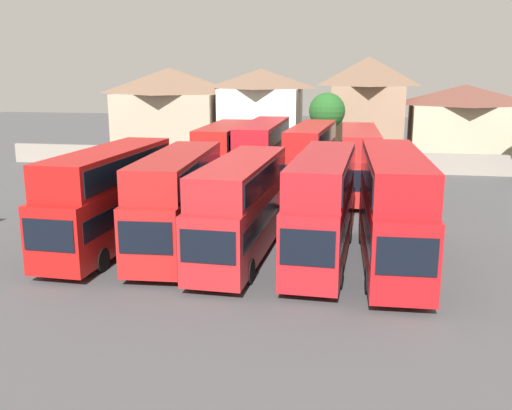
{
  "coord_description": "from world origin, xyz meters",
  "views": [
    {
      "loc": [
        5.23,
        -26.31,
        8.89
      ],
      "look_at": [
        0.0,
        3.0,
        1.9
      ],
      "focal_mm": 40.63,
      "sensor_mm": 36.0,
      "label": 1
    }
  ],
  "objects_px": {
    "house_terrace_far_right": "(463,123)",
    "bus_9": "(359,159)",
    "bus_8": "(311,156)",
    "house_terrace_centre": "(261,111)",
    "tree_left_of_lot": "(327,112)",
    "bus_7": "(263,153)",
    "bus_5": "(393,204)",
    "bus_6": "(224,154)",
    "bus_2": "(177,197)",
    "bus_4": "(323,202)",
    "house_terrace_left": "(170,109)",
    "bus_3": "(241,203)",
    "house_terrace_right": "(367,107)",
    "bus_1": "(109,193)"
  },
  "relations": [
    {
      "from": "bus_9",
      "to": "house_terrace_far_right",
      "type": "xyz_separation_m",
      "value": [
        9.95,
        18.29,
        1.11
      ]
    },
    {
      "from": "bus_8",
      "to": "bus_9",
      "type": "xyz_separation_m",
      "value": [
        3.45,
        -0.1,
        -0.1
      ]
    },
    {
      "from": "bus_2",
      "to": "bus_8",
      "type": "bearing_deg",
      "value": 156.57
    },
    {
      "from": "house_terrace_far_right",
      "to": "house_terrace_right",
      "type": "bearing_deg",
      "value": 174.65
    },
    {
      "from": "bus_1",
      "to": "tree_left_of_lot",
      "type": "xyz_separation_m",
      "value": [
        9.24,
        27.54,
        2.26
      ]
    },
    {
      "from": "bus_5",
      "to": "bus_2",
      "type": "bearing_deg",
      "value": -95.13
    },
    {
      "from": "bus_1",
      "to": "tree_left_of_lot",
      "type": "bearing_deg",
      "value": 163.2
    },
    {
      "from": "bus_1",
      "to": "tree_left_of_lot",
      "type": "distance_m",
      "value": 29.14
    },
    {
      "from": "house_terrace_centre",
      "to": "house_terrace_far_right",
      "type": "bearing_deg",
      "value": -4.74
    },
    {
      "from": "bus_2",
      "to": "bus_9",
      "type": "bearing_deg",
      "value": 145.55
    },
    {
      "from": "house_terrace_right",
      "to": "bus_5",
      "type": "bearing_deg",
      "value": -88.46
    },
    {
      "from": "bus_1",
      "to": "bus_9",
      "type": "relative_size",
      "value": 0.99
    },
    {
      "from": "bus_8",
      "to": "house_terrace_right",
      "type": "bearing_deg",
      "value": 171.4
    },
    {
      "from": "bus_8",
      "to": "house_terrace_far_right",
      "type": "xyz_separation_m",
      "value": [
        13.4,
        18.19,
        1.01
      ]
    },
    {
      "from": "bus_1",
      "to": "bus_6",
      "type": "xyz_separation_m",
      "value": [
        2.44,
        14.96,
        -0.06
      ]
    },
    {
      "from": "bus_4",
      "to": "bus_7",
      "type": "height_order",
      "value": "bus_7"
    },
    {
      "from": "house_terrace_far_right",
      "to": "bus_9",
      "type": "bearing_deg",
      "value": -118.55
    },
    {
      "from": "bus_5",
      "to": "bus_6",
      "type": "xyz_separation_m",
      "value": [
        -11.46,
        15.36,
        -0.17
      ]
    },
    {
      "from": "bus_4",
      "to": "bus_7",
      "type": "xyz_separation_m",
      "value": [
        -5.44,
        15.68,
        0.02
      ]
    },
    {
      "from": "bus_7",
      "to": "house_terrace_far_right",
      "type": "bearing_deg",
      "value": 135.93
    },
    {
      "from": "bus_9",
      "to": "house_terrace_left",
      "type": "xyz_separation_m",
      "value": [
        -20.54,
        19.84,
        1.94
      ]
    },
    {
      "from": "bus_4",
      "to": "house_terrace_left",
      "type": "xyz_separation_m",
      "value": [
        -18.93,
        34.94,
        1.79
      ]
    },
    {
      "from": "bus_8",
      "to": "house_terrace_right",
      "type": "relative_size",
      "value": 1.09
    },
    {
      "from": "bus_5",
      "to": "house_terrace_centre",
      "type": "distance_m",
      "value": 37.28
    },
    {
      "from": "bus_2",
      "to": "house_terrace_left",
      "type": "xyz_separation_m",
      "value": [
        -11.76,
        34.57,
        1.9
      ]
    },
    {
      "from": "bus_4",
      "to": "tree_left_of_lot",
      "type": "distance_m",
      "value": 27.93
    },
    {
      "from": "bus_2",
      "to": "house_terrace_right",
      "type": "bearing_deg",
      "value": 160.78
    },
    {
      "from": "bus_5",
      "to": "house_terrace_left",
      "type": "xyz_separation_m",
      "value": [
        -22.13,
        35.09,
        1.71
      ]
    },
    {
      "from": "house_terrace_far_right",
      "to": "tree_left_of_lot",
      "type": "relative_size",
      "value": 1.54
    },
    {
      "from": "bus_2",
      "to": "bus_9",
      "type": "xyz_separation_m",
      "value": [
        8.78,
        14.73,
        -0.05
      ]
    },
    {
      "from": "bus_8",
      "to": "bus_9",
      "type": "relative_size",
      "value": 0.98
    },
    {
      "from": "bus_4",
      "to": "bus_8",
      "type": "relative_size",
      "value": 0.98
    },
    {
      "from": "bus_5",
      "to": "bus_9",
      "type": "relative_size",
      "value": 1.02
    },
    {
      "from": "bus_2",
      "to": "house_terrace_right",
      "type": "xyz_separation_m",
      "value": [
        9.44,
        33.88,
        2.44
      ]
    },
    {
      "from": "bus_3",
      "to": "bus_6",
      "type": "height_order",
      "value": "bus_6"
    },
    {
      "from": "bus_4",
      "to": "bus_7",
      "type": "bearing_deg",
      "value": -158.82
    },
    {
      "from": "bus_7",
      "to": "house_terrace_centre",
      "type": "xyz_separation_m",
      "value": [
        -3.44,
        19.4,
        1.7
      ]
    },
    {
      "from": "bus_3",
      "to": "bus_8",
      "type": "bearing_deg",
      "value": 174.28
    },
    {
      "from": "bus_2",
      "to": "bus_5",
      "type": "xyz_separation_m",
      "value": [
        10.37,
        -0.52,
        0.19
      ]
    },
    {
      "from": "bus_6",
      "to": "house_terrace_centre",
      "type": "height_order",
      "value": "house_terrace_centre"
    },
    {
      "from": "house_terrace_right",
      "to": "tree_left_of_lot",
      "type": "relative_size",
      "value": 1.49
    },
    {
      "from": "bus_8",
      "to": "house_terrace_centre",
      "type": "bearing_deg",
      "value": -156.92
    },
    {
      "from": "bus_5",
      "to": "house_terrace_far_right",
      "type": "distance_m",
      "value": 34.57
    },
    {
      "from": "bus_2",
      "to": "bus_3",
      "type": "distance_m",
      "value": 3.33
    },
    {
      "from": "bus_2",
      "to": "bus_4",
      "type": "bearing_deg",
      "value": 83.36
    },
    {
      "from": "bus_6",
      "to": "house_terrace_centre",
      "type": "distance_m",
      "value": 19.96
    },
    {
      "from": "tree_left_of_lot",
      "to": "bus_7",
      "type": "bearing_deg",
      "value": -108.18
    },
    {
      "from": "bus_6",
      "to": "house_terrace_left",
      "type": "relative_size",
      "value": 0.92
    },
    {
      "from": "bus_6",
      "to": "house_terrace_far_right",
      "type": "bearing_deg",
      "value": 131.95
    },
    {
      "from": "bus_4",
      "to": "bus_2",
      "type": "bearing_deg",
      "value": -90.93
    }
  ]
}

